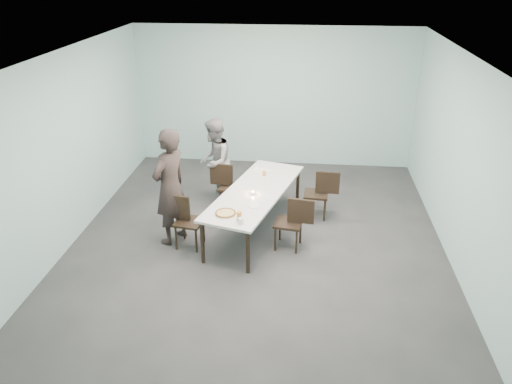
# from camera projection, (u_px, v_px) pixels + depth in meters

# --- Properties ---
(ground) EXTENTS (7.00, 7.00, 0.00)m
(ground) POSITION_uv_depth(u_px,v_px,m) (258.00, 240.00, 8.25)
(ground) COLOR #333335
(ground) RESTS_ON ground
(room_shell) EXTENTS (6.02, 7.02, 3.01)m
(room_shell) POSITION_uv_depth(u_px,v_px,m) (258.00, 122.00, 7.39)
(room_shell) COLOR #A9D5D4
(room_shell) RESTS_ON ground
(table) EXTENTS (1.56, 2.75, 0.75)m
(table) POSITION_uv_depth(u_px,v_px,m) (255.00, 194.00, 8.25)
(table) COLOR white
(table) RESTS_ON ground
(chair_near_left) EXTENTS (0.64, 0.48, 0.87)m
(chair_near_left) POSITION_uv_depth(u_px,v_px,m) (184.00, 217.00, 7.90)
(chair_near_left) COLOR black
(chair_near_left) RESTS_ON ground
(chair_far_left) EXTENTS (0.63, 0.46, 0.87)m
(chair_far_left) POSITION_uv_depth(u_px,v_px,m) (227.00, 183.00, 9.09)
(chair_far_left) COLOR black
(chair_far_left) RESTS_ON ground
(chair_near_right) EXTENTS (0.64, 0.48, 0.87)m
(chair_near_right) POSITION_uv_depth(u_px,v_px,m) (294.00, 220.00, 7.83)
(chair_near_right) COLOR black
(chair_near_right) RESTS_ON ground
(chair_far_right) EXTENTS (0.62, 0.45, 0.87)m
(chair_far_right) POSITION_uv_depth(u_px,v_px,m) (321.00, 191.00, 8.80)
(chair_far_right) COLOR black
(chair_far_right) RESTS_ON ground
(diner_near) EXTENTS (0.73, 0.83, 1.92)m
(diner_near) POSITION_uv_depth(u_px,v_px,m) (170.00, 187.00, 7.85)
(diner_near) COLOR black
(diner_near) RESTS_ON ground
(diner_far) EXTENTS (0.65, 0.81, 1.61)m
(diner_far) POSITION_uv_depth(u_px,v_px,m) (214.00, 161.00, 9.25)
(diner_far) COLOR slate
(diner_far) RESTS_ON ground
(pizza) EXTENTS (0.34, 0.34, 0.04)m
(pizza) POSITION_uv_depth(u_px,v_px,m) (226.00, 213.00, 7.45)
(pizza) COLOR white
(pizza) RESTS_ON table
(side_plate) EXTENTS (0.18, 0.18, 0.01)m
(side_plate) POSITION_uv_depth(u_px,v_px,m) (254.00, 206.00, 7.70)
(side_plate) COLOR white
(side_plate) RESTS_ON table
(beer_glass) EXTENTS (0.08, 0.08, 0.15)m
(beer_glass) POSITION_uv_depth(u_px,v_px,m) (239.00, 216.00, 7.24)
(beer_glass) COLOR orange
(beer_glass) RESTS_ON table
(water_tumbler) EXTENTS (0.08, 0.08, 0.09)m
(water_tumbler) POSITION_uv_depth(u_px,v_px,m) (241.00, 221.00, 7.18)
(water_tumbler) COLOR silver
(water_tumbler) RESTS_ON table
(tealight) EXTENTS (0.06, 0.06, 0.05)m
(tealight) POSITION_uv_depth(u_px,v_px,m) (253.00, 193.00, 8.09)
(tealight) COLOR silver
(tealight) RESTS_ON table
(amber_tumbler) EXTENTS (0.07, 0.07, 0.08)m
(amber_tumbler) POSITION_uv_depth(u_px,v_px,m) (264.00, 173.00, 8.77)
(amber_tumbler) COLOR orange
(amber_tumbler) RESTS_ON table
(menu) EXTENTS (0.35, 0.29, 0.01)m
(menu) POSITION_uv_depth(u_px,v_px,m) (261.00, 170.00, 9.00)
(menu) COLOR silver
(menu) RESTS_ON table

